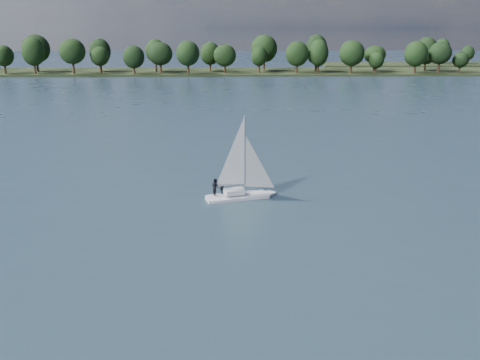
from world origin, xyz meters
name	(u,v)px	position (x,y,z in m)	size (l,w,h in m)	color
ground	(223,110)	(0.00, 100.00, 0.00)	(700.00, 700.00, 0.00)	#233342
far_shore	(225,73)	(0.00, 212.00, 0.00)	(660.00, 40.00, 1.50)	black
sailboat	(238,175)	(2.27, 32.14, 2.79)	(7.88, 4.25, 9.99)	silver
treeline	(206,54)	(-8.25, 208.00, 8.30)	(563.33, 74.11, 18.78)	black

